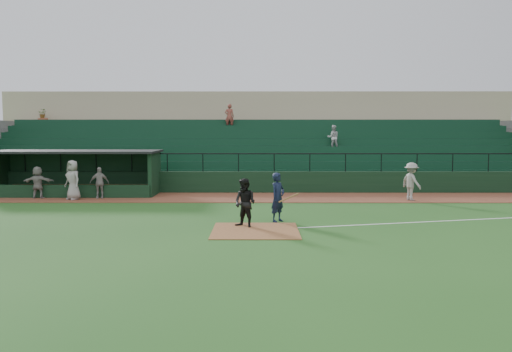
{
  "coord_description": "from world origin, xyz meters",
  "views": [
    {
      "loc": [
        0.09,
        -18.79,
        3.48
      ],
      "look_at": [
        0.0,
        5.0,
        1.4
      ],
      "focal_mm": 36.39,
      "sensor_mm": 36.0,
      "label": 1
    }
  ],
  "objects": [
    {
      "name": "batter_at_plate",
      "position": [
        0.85,
        0.87,
        0.94
      ],
      "size": [
        1.19,
        0.82,
        1.89
      ],
      "color": "black",
      "rests_on": "ground"
    },
    {
      "name": "stadium_structure",
      "position": [
        -0.0,
        16.46,
        2.3
      ],
      "size": [
        38.0,
        13.08,
        6.4
      ],
      "color": "black",
      "rests_on": "ground"
    },
    {
      "name": "ground",
      "position": [
        0.0,
        0.0,
        0.0
      ],
      "size": [
        90.0,
        90.0,
        0.0
      ],
      "primitive_type": "plane",
      "color": "#204E19",
      "rests_on": "ground"
    },
    {
      "name": "dugout_player_a",
      "position": [
        -8.04,
        7.56,
        0.83
      ],
      "size": [
        1.0,
        0.57,
        1.6
      ],
      "primitive_type": "imported",
      "rotation": [
        0.0,
        0.0,
        0.2
      ],
      "color": "gray",
      "rests_on": "warning_track"
    },
    {
      "name": "dugout",
      "position": [
        -9.75,
        9.56,
        1.33
      ],
      "size": [
        8.9,
        3.2,
        2.42
      ],
      "color": "black",
      "rests_on": "ground"
    },
    {
      "name": "warning_track",
      "position": [
        0.0,
        8.0,
        0.01
      ],
      "size": [
        40.0,
        4.0,
        0.03
      ],
      "primitive_type": "cube",
      "color": "brown",
      "rests_on": "ground"
    },
    {
      "name": "runner",
      "position": [
        7.72,
        6.84,
        0.97
      ],
      "size": [
        1.14,
        1.39,
        1.88
      ],
      "primitive_type": "imported",
      "rotation": [
        0.0,
        0.0,
        2.0
      ],
      "color": "gray",
      "rests_on": "warning_track"
    },
    {
      "name": "dugout_player_b",
      "position": [
        -9.22,
        7.07,
        1.02
      ],
      "size": [
        1.15,
        1.06,
        1.98
      ],
      "primitive_type": "imported",
      "rotation": [
        0.0,
        0.0,
        -0.59
      ],
      "color": "#9D9892",
      "rests_on": "warning_track"
    },
    {
      "name": "dugout_player_c",
      "position": [
        -11.19,
        7.57,
        0.85
      ],
      "size": [
        1.55,
        0.58,
        1.64
      ],
      "primitive_type": "imported",
      "rotation": [
        0.0,
        0.0,
        3.21
      ],
      "color": "gray",
      "rests_on": "warning_track"
    },
    {
      "name": "umpire",
      "position": [
        -0.37,
        -0.3,
        0.89
      ],
      "size": [
        1.09,
        1.04,
        1.77
      ],
      "primitive_type": "imported",
      "rotation": [
        0.0,
        0.0,
        -0.6
      ],
      "color": "black",
      "rests_on": "ground"
    },
    {
      "name": "foul_line",
      "position": [
        8.0,
        1.2,
        0.01
      ],
      "size": [
        17.49,
        4.44,
        0.01
      ],
      "primitive_type": "cube",
      "rotation": [
        0.0,
        0.0,
        0.24
      ],
      "color": "white",
      "rests_on": "ground"
    },
    {
      "name": "home_plate_dirt",
      "position": [
        0.0,
        -1.0,
        0.01
      ],
      "size": [
        3.0,
        3.0,
        0.03
      ],
      "primitive_type": "cube",
      "color": "brown",
      "rests_on": "ground"
    }
  ]
}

